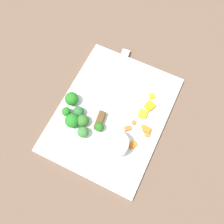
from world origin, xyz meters
TOP-DOWN VIEW (x-y plane):
  - ground_plane at (0.00, 0.00)m, footprint 4.00×4.00m
  - cutting_board at (0.00, 0.00)m, footprint 0.40×0.31m
  - prep_bowl at (0.09, 0.05)m, footprint 0.07×0.07m
  - chef_knife at (-0.02, -0.03)m, footprint 0.29×0.06m
  - carrot_dice_0 at (0.02, 0.12)m, footprint 0.02×0.02m
  - carrot_dice_1 at (-0.00, 0.10)m, footprint 0.02×0.02m
  - carrot_dice_2 at (0.03, 0.06)m, footprint 0.02×0.02m
  - carrot_dice_3 at (-0.00, 0.07)m, footprint 0.01×0.01m
  - carrot_dice_4 at (0.01, 0.11)m, footprint 0.02×0.02m
  - carrot_dice_5 at (0.06, 0.09)m, footprint 0.02×0.02m
  - pepper_dice_0 at (-0.03, 0.08)m, footprint 0.03×0.03m
  - pepper_dice_1 at (-0.07, 0.09)m, footprint 0.03×0.03m
  - pepper_dice_2 at (-0.10, 0.09)m, footprint 0.02×0.02m
  - broccoli_floret_0 at (0.06, -0.06)m, footprint 0.04×0.04m
  - broccoli_floret_1 at (0.06, -0.12)m, footprint 0.03×0.03m
  - broccoli_floret_2 at (0.06, -0.01)m, footprint 0.03×0.03m
  - broccoli_floret_3 at (0.08, -0.09)m, footprint 0.04×0.04m
  - broccoli_floret_4 at (0.02, -0.12)m, footprint 0.04×0.04m
  - broccoli_floret_5 at (0.09, -0.05)m, footprint 0.03×0.03m
  - broccoli_floret_6 at (0.04, -0.09)m, footprint 0.03×0.03m

SIDE VIEW (x-z plane):
  - ground_plane at x=0.00m, z-range 0.00..0.00m
  - cutting_board at x=0.00m, z-range 0.00..0.01m
  - carrot_dice_1 at x=0.00m, z-range 0.01..0.02m
  - carrot_dice_3 at x=0.00m, z-range 0.01..0.02m
  - carrot_dice_0 at x=0.02m, z-range 0.01..0.02m
  - pepper_dice_2 at x=-0.10m, z-range 0.01..0.02m
  - carrot_dice_2 at x=0.03m, z-range 0.01..0.02m
  - carrot_dice_5 at x=0.06m, z-range 0.01..0.03m
  - chef_knife at x=-0.02m, z-range 0.01..0.03m
  - carrot_dice_4 at x=0.01m, z-range 0.01..0.03m
  - pepper_dice_0 at x=-0.03m, z-range 0.01..0.03m
  - pepper_dice_1 at x=-0.07m, z-range 0.01..0.03m
  - broccoli_floret_1 at x=0.06m, z-range 0.01..0.04m
  - broccoli_floret_6 at x=0.04m, z-range 0.01..0.05m
  - broccoli_floret_2 at x=0.06m, z-range 0.01..0.04m
  - broccoli_floret_0 at x=0.06m, z-range 0.01..0.05m
  - broccoli_floret_3 at x=0.08m, z-range 0.01..0.05m
  - broccoli_floret_5 at x=0.09m, z-range 0.01..0.05m
  - broccoli_floret_4 at x=0.02m, z-range 0.01..0.05m
  - prep_bowl at x=0.09m, z-range 0.01..0.06m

